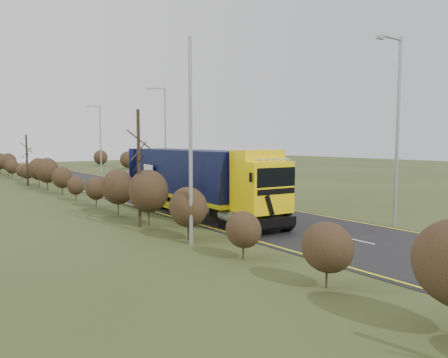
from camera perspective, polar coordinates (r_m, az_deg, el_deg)
ground at (r=23.52m, az=7.98°, el=-5.95°), size 160.00×160.00×0.00m
road at (r=31.39m, az=-4.79°, el=-3.15°), size 8.00×120.00×0.02m
layby at (r=43.23m, az=-4.27°, el=-0.91°), size 6.00×18.00×0.02m
lane_markings at (r=31.13m, az=-4.50°, el=-3.18°), size 7.52×116.00×0.01m
hedgerow at (r=26.64m, az=-13.54°, el=-1.24°), size 2.24×102.04×6.05m
lorry at (r=25.96m, az=-3.56°, el=0.19°), size 3.27×14.54×4.01m
car_red_hatchback at (r=41.41m, az=-1.43°, el=-0.18°), size 2.05×4.31×1.42m
car_blue_sedan at (r=44.72m, az=-6.66°, el=0.20°), size 2.00×4.59×1.47m
streetlight_near at (r=24.38m, az=21.59°, el=6.86°), size 2.07×0.19×9.74m
streetlight_mid at (r=44.66m, az=-7.82°, el=6.20°), size 2.08×0.20×9.80m
streetlight_far at (r=63.39m, az=-15.94°, el=5.47°), size 2.00×0.19×9.40m
left_pole at (r=18.56m, az=-4.38°, el=4.79°), size 0.16×0.16×8.77m
speed_sign at (r=35.75m, az=0.10°, el=0.90°), size 0.73×0.10×2.66m
warning_board at (r=47.94m, az=-8.71°, el=0.96°), size 0.71×0.11×1.85m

